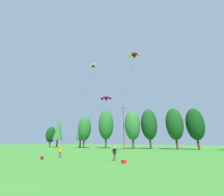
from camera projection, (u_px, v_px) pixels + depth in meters
treeline_tree_a at (51, 135)px, 63.57m from camera, size 4.15×4.15×8.69m
treeline_tree_b at (58, 129)px, 60.55m from camera, size 4.14×4.14×11.53m
treeline_tree_c at (81, 131)px, 60.71m from camera, size 3.95×3.95×10.70m
treeline_tree_d at (85, 128)px, 55.32m from camera, size 5.00×5.00×11.84m
treeline_tree_e at (106, 125)px, 53.02m from camera, size 5.53×5.53×13.81m
treeline_tree_f at (132, 125)px, 48.46m from camera, size 5.21×5.21×12.64m
treeline_tree_g at (149, 124)px, 48.43m from camera, size 5.33×5.33×13.09m
treeline_tree_h at (174, 124)px, 44.80m from camera, size 5.19×5.19×12.54m
treeline_tree_i at (195, 124)px, 43.44m from camera, size 5.11×5.11×12.26m
utility_pole at (124, 126)px, 40.97m from camera, size 2.20×0.26×12.48m
kite_flyer_near at (60, 151)px, 21.01m from camera, size 0.44×0.59×1.69m
kite_flyer_mid at (115, 152)px, 17.72m from camera, size 0.68×0.70×1.69m
parafoil_kite_high_magenta at (106, 98)px, 40.29m from camera, size 3.30×18.05×13.59m
parafoil_kite_mid_red_yellow at (134, 55)px, 34.90m from camera, size 3.20×13.17×21.58m
parafoil_kite_far_white at (93, 66)px, 36.72m from camera, size 2.68×11.01×20.35m
backpack at (42, 158)px, 18.89m from camera, size 0.29×0.35×0.40m
picnic_cooler at (124, 162)px, 15.73m from camera, size 0.62×0.55×0.34m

